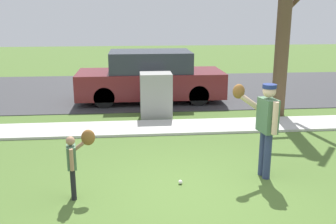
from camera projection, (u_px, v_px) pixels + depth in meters
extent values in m
plane|color=#4C6B2D|center=(169.00, 129.00, 9.75)|extent=(48.00, 48.00, 0.00)
cube|color=beige|center=(168.00, 127.00, 9.84)|extent=(36.00, 1.20, 0.06)
cube|color=#38383A|center=(156.00, 89.00, 14.66)|extent=(36.00, 6.80, 0.02)
cylinder|color=navy|center=(267.00, 156.00, 6.81)|extent=(0.13, 0.13, 0.84)
cylinder|color=navy|center=(263.00, 153.00, 6.97)|extent=(0.13, 0.13, 0.84)
cube|color=#4C7251|center=(268.00, 115.00, 6.71)|extent=(0.29, 0.44, 0.60)
sphere|color=beige|center=(269.00, 91.00, 6.60)|extent=(0.23, 0.23, 0.23)
cylinder|color=navy|center=(270.00, 86.00, 6.57)|extent=(0.24, 0.24, 0.07)
cylinder|color=beige|center=(275.00, 118.00, 6.47)|extent=(0.10, 0.10, 0.56)
cylinder|color=beige|center=(249.00, 101.00, 6.82)|extent=(0.53, 0.18, 0.40)
ellipsoid|color=brown|center=(239.00, 91.00, 6.73)|extent=(0.24, 0.17, 0.26)
cylinder|color=black|center=(73.00, 182.00, 6.17)|extent=(0.08, 0.08, 0.52)
cylinder|color=black|center=(73.00, 184.00, 6.07)|extent=(0.08, 0.08, 0.52)
cube|color=#4C7251|center=(71.00, 157.00, 6.01)|extent=(0.18, 0.27, 0.37)
sphere|color=#A87A5B|center=(70.00, 141.00, 5.94)|extent=(0.14, 0.14, 0.14)
cylinder|color=#A87A5B|center=(81.00, 145.00, 6.15)|extent=(0.32, 0.11, 0.25)
ellipsoid|color=brown|center=(88.00, 137.00, 6.15)|extent=(0.24, 0.17, 0.26)
cylinder|color=#A87A5B|center=(72.00, 160.00, 5.86)|extent=(0.06, 0.06, 0.35)
sphere|color=white|center=(180.00, 182.00, 6.67)|extent=(0.07, 0.07, 0.07)
cube|color=gray|center=(156.00, 95.00, 10.74)|extent=(0.87, 0.69, 1.25)
cylinder|color=brown|center=(284.00, 23.00, 10.48)|extent=(0.38, 0.38, 5.14)
cube|color=maroon|center=(150.00, 83.00, 12.67)|extent=(4.70, 1.90, 0.80)
cube|color=#2D333D|center=(150.00, 61.00, 12.48)|extent=(2.59, 1.75, 0.65)
cylinder|color=black|center=(190.00, 85.00, 13.68)|extent=(0.64, 0.22, 0.64)
cylinder|color=black|center=(199.00, 95.00, 12.06)|extent=(0.64, 0.22, 0.64)
cylinder|color=black|center=(107.00, 87.00, 13.41)|extent=(0.64, 0.22, 0.64)
cylinder|color=black|center=(104.00, 97.00, 11.79)|extent=(0.64, 0.22, 0.64)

